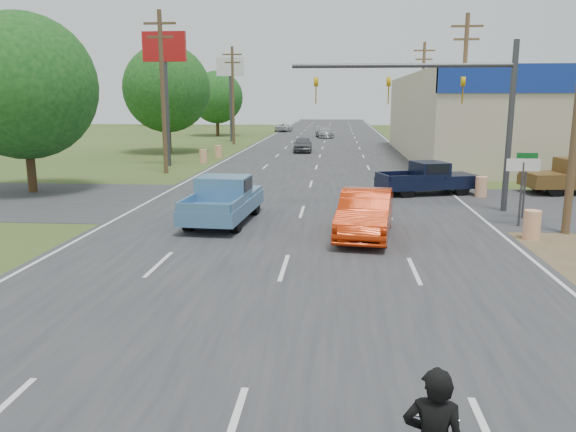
# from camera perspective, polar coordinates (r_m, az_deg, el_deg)

# --- Properties ---
(main_road) EXTENTS (15.00, 180.00, 0.02)m
(main_road) POSITION_cam_1_polar(r_m,az_deg,el_deg) (47.28, 3.26, 6.10)
(main_road) COLOR #2D2D30
(main_road) RESTS_ON ground
(cross_road) EXTENTS (120.00, 10.00, 0.02)m
(cross_road) POSITION_cam_1_polar(r_m,az_deg,el_deg) (25.49, 1.71, 1.28)
(cross_road) COLOR #2D2D30
(cross_road) RESTS_ON ground
(utility_pole_2) EXTENTS (2.00, 0.28, 10.00)m
(utility_pole_2) POSITION_cam_1_polar(r_m,az_deg,el_deg) (38.89, 17.39, 12.22)
(utility_pole_2) COLOR #4C3823
(utility_pole_2) RESTS_ON ground
(utility_pole_3) EXTENTS (2.00, 0.28, 10.00)m
(utility_pole_3) POSITION_cam_1_polar(r_m,az_deg,el_deg) (56.62, 13.50, 12.11)
(utility_pole_3) COLOR #4C3823
(utility_pole_3) RESTS_ON ground
(utility_pole_5) EXTENTS (2.00, 0.28, 10.00)m
(utility_pole_5) POSITION_cam_1_polar(r_m,az_deg,el_deg) (36.70, -12.63, 12.52)
(utility_pole_5) COLOR #4C3823
(utility_pole_5) RESTS_ON ground
(utility_pole_6) EXTENTS (2.00, 0.28, 10.00)m
(utility_pole_6) POSITION_cam_1_polar(r_m,az_deg,el_deg) (60.04, -5.62, 12.33)
(utility_pole_6) COLOR #4C3823
(utility_pole_6) RESTS_ON ground
(tree_0) EXTENTS (7.14, 7.14, 8.84)m
(tree_0) POSITION_cam_1_polar(r_m,az_deg,el_deg) (31.13, -25.28, 11.80)
(tree_0) COLOR #422D19
(tree_0) RESTS_ON ground
(tree_1) EXTENTS (7.56, 7.56, 9.36)m
(tree_1) POSITION_cam_1_polar(r_m,az_deg,el_deg) (51.26, -12.23, 12.52)
(tree_1) COLOR #422D19
(tree_1) RESTS_ON ground
(tree_2) EXTENTS (6.72, 6.72, 8.32)m
(tree_2) POSITION_cam_1_polar(r_m,az_deg,el_deg) (74.69, -7.23, 11.88)
(tree_2) COLOR #422D19
(tree_2) RESTS_ON ground
(tree_5) EXTENTS (7.98, 7.98, 9.88)m
(tree_5) POSITION_cam_1_polar(r_m,az_deg,el_deg) (105.97, 21.09, 11.64)
(tree_5) COLOR #422D19
(tree_5) RESTS_ON ground
(tree_6) EXTENTS (8.82, 8.82, 10.92)m
(tree_6) POSITION_cam_1_polar(r_m,az_deg,el_deg) (106.78, -12.42, 12.46)
(tree_6) COLOR #422D19
(tree_6) RESTS_ON ground
(barrel_0) EXTENTS (0.56, 0.56, 1.00)m
(barrel_0) POSITION_cam_1_polar(r_m,az_deg,el_deg) (20.55, 23.53, -0.85)
(barrel_0) COLOR orange
(barrel_0) RESTS_ON ground
(barrel_1) EXTENTS (0.56, 0.56, 1.00)m
(barrel_1) POSITION_cam_1_polar(r_m,az_deg,el_deg) (28.70, 19.03, 2.81)
(barrel_1) COLOR orange
(barrel_1) RESTS_ON ground
(barrel_2) EXTENTS (0.56, 0.56, 1.00)m
(barrel_2) POSITION_cam_1_polar(r_m,az_deg,el_deg) (42.42, -8.61, 6.01)
(barrel_2) COLOR orange
(barrel_2) RESTS_ON ground
(barrel_3) EXTENTS (0.56, 0.56, 1.00)m
(barrel_3) POSITION_cam_1_polar(r_m,az_deg,el_deg) (46.23, -7.09, 6.51)
(barrel_3) COLOR orange
(barrel_3) RESTS_ON ground
(pole_sign_left_near) EXTENTS (3.00, 0.35, 9.20)m
(pole_sign_left_near) POSITION_cam_1_polar(r_m,az_deg,el_deg) (40.89, -12.40, 15.02)
(pole_sign_left_near) COLOR #3F3F44
(pole_sign_left_near) RESTS_ON ground
(pole_sign_left_far) EXTENTS (3.00, 0.35, 9.20)m
(pole_sign_left_far) POSITION_cam_1_polar(r_m,az_deg,el_deg) (64.20, -5.89, 13.93)
(pole_sign_left_far) COLOR #3F3F44
(pole_sign_left_far) RESTS_ON ground
(lane_sign) EXTENTS (1.20, 0.08, 2.52)m
(lane_sign) POSITION_cam_1_polar(r_m,az_deg,el_deg) (22.26, 22.72, 3.78)
(lane_sign) COLOR #3F3F44
(lane_sign) RESTS_ON ground
(street_name_sign) EXTENTS (0.80, 0.08, 2.61)m
(street_name_sign) POSITION_cam_1_polar(r_m,az_deg,el_deg) (23.90, 22.97, 3.54)
(street_name_sign) COLOR #3F3F44
(street_name_sign) RESTS_ON ground
(signal_mast) EXTENTS (9.12, 0.40, 7.00)m
(signal_mast) POSITION_cam_1_polar(r_m,az_deg,el_deg) (24.43, 15.70, 11.71)
(signal_mast) COLOR #3F3F44
(signal_mast) RESTS_ON ground
(red_convertible) EXTENTS (2.29, 5.01, 1.59)m
(red_convertible) POSITION_cam_1_polar(r_m,az_deg,el_deg) (19.38, 7.86, 0.21)
(red_convertible) COLOR #BD2A08
(red_convertible) RESTS_ON ground
(blue_pickup) EXTENTS (2.40, 5.47, 1.77)m
(blue_pickup) POSITION_cam_1_polar(r_m,az_deg,el_deg) (21.70, -6.48, 1.74)
(blue_pickup) COLOR black
(blue_pickup) RESTS_ON ground
(navy_pickup) EXTENTS (5.23, 3.29, 1.62)m
(navy_pickup) POSITION_cam_1_polar(r_m,az_deg,el_deg) (28.82, 14.18, 3.77)
(navy_pickup) COLOR black
(navy_pickup) RESTS_ON ground
(brown_pickup) EXTENTS (5.56, 2.76, 1.77)m
(brown_pickup) POSITION_cam_1_polar(r_m,az_deg,el_deg) (31.59, 27.20, 3.64)
(brown_pickup) COLOR black
(brown_pickup) RESTS_ON ground
(distant_car_grey) EXTENTS (1.75, 4.06, 1.37)m
(distant_car_grey) POSITION_cam_1_polar(r_m,az_deg,el_deg) (50.77, 1.51, 7.26)
(distant_car_grey) COLOR #4E4E52
(distant_car_grey) RESTS_ON ground
(distant_car_silver) EXTENTS (2.64, 4.98, 1.38)m
(distant_car_silver) POSITION_cam_1_polar(r_m,az_deg,el_deg) (70.85, 3.74, 8.51)
(distant_car_silver) COLOR #A4A5A9
(distant_car_silver) RESTS_ON ground
(distant_car_white) EXTENTS (2.47, 4.53, 1.20)m
(distant_car_white) POSITION_cam_1_polar(r_m,az_deg,el_deg) (83.91, -0.43, 8.97)
(distant_car_white) COLOR silver
(distant_car_white) RESTS_ON ground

